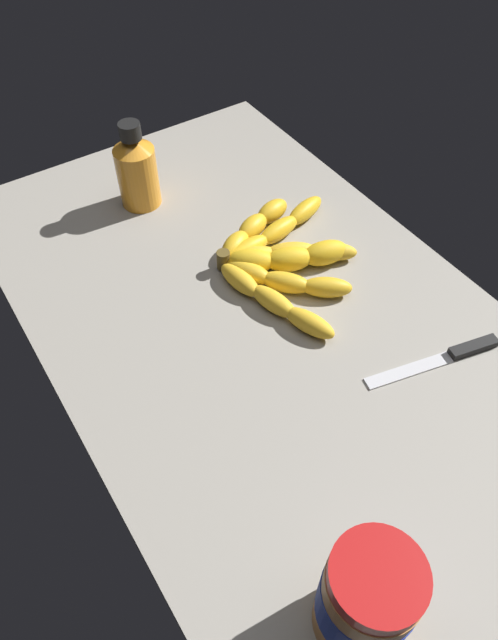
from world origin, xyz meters
The scene contains 5 objects.
ground_plane centered at (0.00, 0.00, -1.57)cm, with size 96.24×58.70×3.13cm, color gray.
banana_bunch centered at (-5.49, 7.37, 1.58)cm, with size 28.45×23.18×3.71cm.
peanut_butter_jar centered at (38.90, -14.91, 7.11)cm, with size 8.50×8.50×14.47cm.
honey_bottle centered at (-30.50, -3.07, 6.42)cm, with size 6.59×6.59×14.58cm.
butter_knife centered at (21.13, 15.31, 0.46)cm, with size 5.92×19.26×1.20cm.
Camera 1 is at (45.20, -31.36, 62.10)cm, focal length 32.77 mm.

